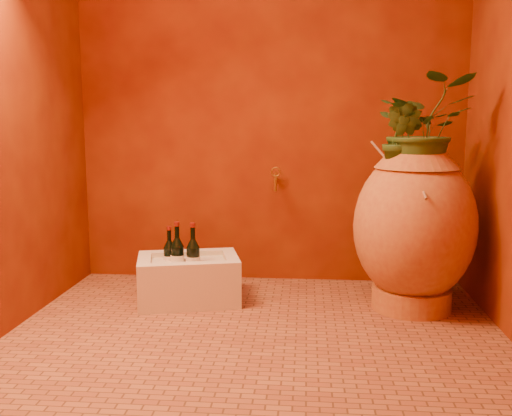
# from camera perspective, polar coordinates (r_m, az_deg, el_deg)

# --- Properties ---
(floor) EXTENTS (2.50, 2.50, 0.00)m
(floor) POSITION_cam_1_polar(r_m,az_deg,el_deg) (2.96, -0.01, -12.33)
(floor) COLOR brown
(floor) RESTS_ON ground
(wall_back) EXTENTS (2.50, 0.02, 2.50)m
(wall_back) POSITION_cam_1_polar(r_m,az_deg,el_deg) (3.76, 1.37, 11.62)
(wall_back) COLOR #5B1605
(wall_back) RESTS_ON ground
(wall_left) EXTENTS (0.02, 2.00, 2.50)m
(wall_left) POSITION_cam_1_polar(r_m,az_deg,el_deg) (3.13, -23.93, 11.42)
(wall_left) COLOR #5B1605
(wall_left) RESTS_ON ground
(amphora) EXTENTS (0.75, 0.75, 0.97)m
(amphora) POSITION_cam_1_polar(r_m,az_deg,el_deg) (3.31, 15.54, -1.69)
(amphora) COLOR #B67E33
(amphora) RESTS_ON floor
(stone_basin) EXTENTS (0.66, 0.53, 0.27)m
(stone_basin) POSITION_cam_1_polar(r_m,az_deg,el_deg) (3.41, -6.76, -7.17)
(stone_basin) COLOR beige
(stone_basin) RESTS_ON floor
(wine_bottle_a) EXTENTS (0.08, 0.08, 0.33)m
(wine_bottle_a) POSITION_cam_1_polar(r_m,az_deg,el_deg) (3.39, -7.86, -4.93)
(wine_bottle_a) COLOR black
(wine_bottle_a) RESTS_ON stone_basin
(wine_bottle_b) EXTENTS (0.07, 0.07, 0.30)m
(wine_bottle_b) POSITION_cam_1_polar(r_m,az_deg,el_deg) (3.44, -8.63, -4.95)
(wine_bottle_b) COLOR black
(wine_bottle_b) RESTS_ON stone_basin
(wine_bottle_c) EXTENTS (0.08, 0.08, 0.33)m
(wine_bottle_c) POSITION_cam_1_polar(r_m,az_deg,el_deg) (3.34, -6.30, -5.09)
(wine_bottle_c) COLOR black
(wine_bottle_c) RESTS_ON stone_basin
(wall_tap) EXTENTS (0.07, 0.14, 0.15)m
(wall_tap) POSITION_cam_1_polar(r_m,az_deg,el_deg) (3.69, 1.99, 3.04)
(wall_tap) COLOR #A37B25
(wall_tap) RESTS_ON wall_back
(plant_main) EXTENTS (0.57, 0.51, 0.58)m
(plant_main) POSITION_cam_1_polar(r_m,az_deg,el_deg) (3.27, 16.30, 7.64)
(plant_main) COLOR #284B1B
(plant_main) RESTS_ON amphora
(plant_side) EXTENTS (0.28, 0.28, 0.40)m
(plant_side) POSITION_cam_1_polar(r_m,az_deg,el_deg) (3.19, 14.38, 6.62)
(plant_side) COLOR #284B1B
(plant_side) RESTS_ON amphora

